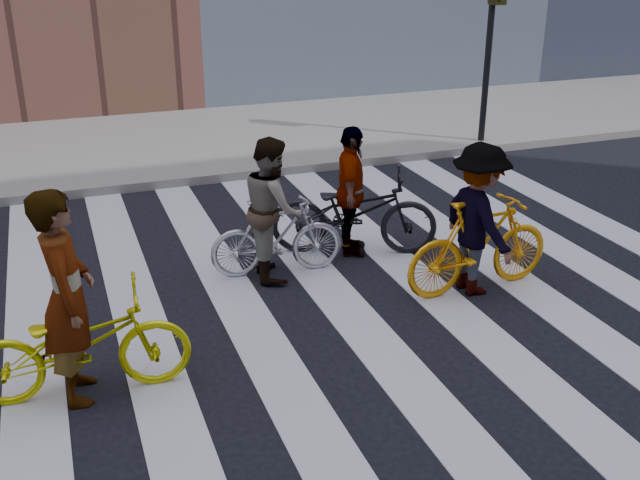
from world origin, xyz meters
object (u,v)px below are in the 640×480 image
rider_mid (272,208)px  rider_left (67,297)px  bike_silver_mid (277,237)px  traffic_signal (493,27)px  bike_yellow_left (80,344)px  bike_yellow_right (479,245)px  rider_rear (351,192)px  rider_right (478,220)px  bike_dark_rear (354,212)px

rider_mid → rider_left: bearing=134.0°
bike_silver_mid → traffic_signal: bearing=-46.8°
traffic_signal → bike_yellow_left: traffic_signal is taller
bike_yellow_left → rider_left: rider_left is taller
bike_yellow_right → rider_rear: size_ratio=1.11×
rider_mid → rider_right: 2.40m
traffic_signal → rider_rear: 5.90m
bike_yellow_right → rider_left: (-4.51, -0.62, 0.42)m
rider_mid → rider_right: (2.06, -1.23, 0.02)m
bike_yellow_left → rider_rear: 4.09m
bike_yellow_left → bike_yellow_right: size_ratio=1.03×
rider_right → rider_rear: 1.78m
bike_dark_rear → bike_yellow_right: bearing=-126.4°
bike_yellow_right → bike_dark_rear: (-0.93, 1.51, -0.00)m
bike_yellow_left → rider_mid: rider_mid is taller
bike_yellow_left → bike_yellow_right: bike_yellow_right is taller
bike_yellow_left → bike_dark_rear: bearing=-54.4°
bike_dark_rear → rider_mid: 1.24m
bike_dark_rear → rider_right: bearing=-127.8°
rider_rear → bike_yellow_left: bearing=143.4°
rider_right → rider_rear: size_ratio=1.05×
rider_left → rider_mid: size_ratio=1.15×
bike_silver_mid → rider_rear: 1.16m
bike_silver_mid → rider_left: bearing=133.4°
rider_rear → rider_left: bearing=143.0°
traffic_signal → rider_mid: size_ratio=1.93×
rider_mid → rider_rear: rider_mid is taller
bike_yellow_left → rider_mid: 3.02m
bike_yellow_right → rider_mid: (-2.11, 1.23, 0.30)m
traffic_signal → rider_mid: traffic_signal is taller
bike_yellow_right → rider_rear: bearing=29.9°
bike_dark_rear → rider_left: (-3.58, -2.13, 0.43)m
traffic_signal → bike_silver_mid: 6.97m
rider_left → rider_right: bearing=-77.6°
bike_silver_mid → rider_mid: 0.38m
rider_rear → rider_right: bearing=-126.4°
bike_dark_rear → rider_right: 1.78m
rider_rear → rider_mid: bearing=125.7°
bike_yellow_right → rider_right: size_ratio=1.06×
bike_dark_rear → rider_rear: (-0.05, 0.00, 0.28)m
bike_yellow_left → bike_silver_mid: bearing=-47.9°
bike_yellow_left → rider_rear: rider_rear is taller
traffic_signal → bike_yellow_right: (-3.33, -5.27, -1.71)m
traffic_signal → rider_rear: (-4.32, -3.76, -1.44)m
bike_silver_mid → rider_mid: size_ratio=0.94×
bike_dark_rear → rider_mid: (-1.17, -0.28, 0.30)m
bike_dark_rear → rider_rear: 0.29m
rider_left → rider_rear: (3.53, 2.13, -0.14)m
bike_yellow_right → rider_rear: rider_rear is taller
rider_right → rider_rear: bearing=28.6°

